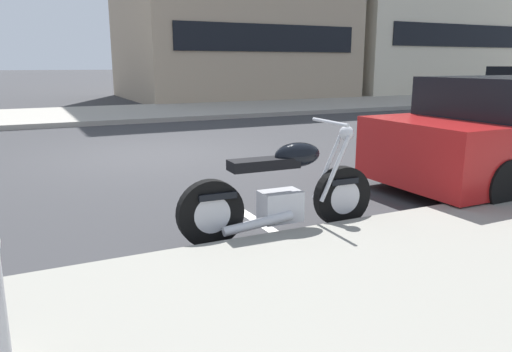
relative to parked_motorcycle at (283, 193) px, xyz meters
name	(u,v)px	position (x,y,z in m)	size (l,w,h in m)	color
ground_plane	(154,155)	(-0.04, 4.84, -0.43)	(260.00, 260.00, 0.00)	#333335
sidewalk_far_curb	(389,102)	(11.96, 12.31, -0.36)	(120.00, 5.00, 0.14)	gray
parking_stall_stripe	(258,222)	(-0.04, 0.47, -0.42)	(0.12, 2.20, 0.01)	silver
parked_motorcycle	(283,193)	(0.00, 0.00, 0.00)	(2.08, 0.62, 1.11)	black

